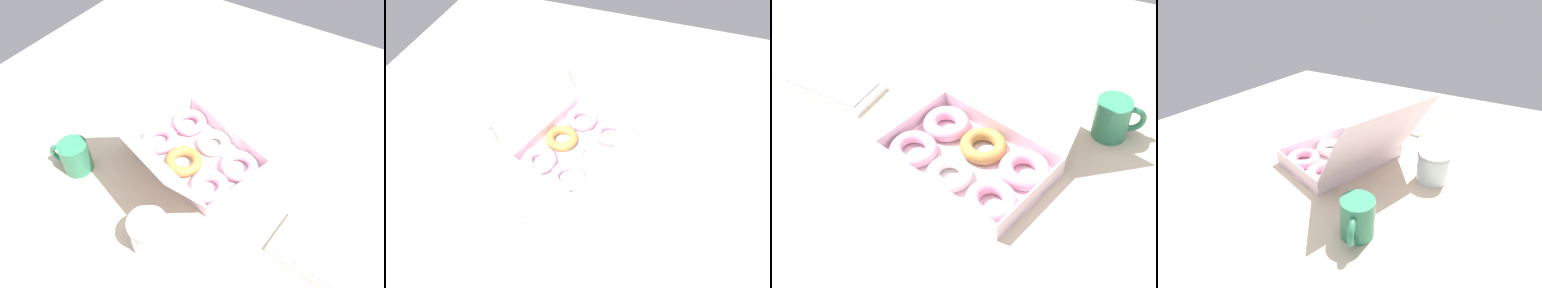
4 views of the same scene
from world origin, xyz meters
The scene contains 5 objects.
ground_plane centered at (0.00, 0.00, -1.00)cm, with size 180.00×180.00×2.00cm, color beige.
donut_box centered at (0.47, 1.45, 3.34)cm, with size 45.88×46.20×26.55cm.
keyboard centered at (-52.09, 12.28, 1.06)cm, with size 41.81×17.59×2.20cm.
coffee_mug centered at (27.69, 22.68, 5.32)cm, with size 12.25×8.47×10.36cm.
glass_jar centered at (-5.08, 30.31, 4.87)cm, with size 10.08×10.08×9.65cm.
Camera 4 is at (74.83, 50.33, 54.63)cm, focal length 28.00 mm.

